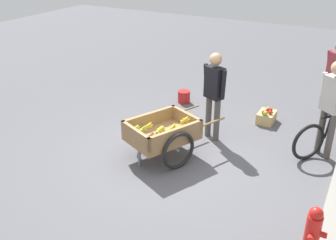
% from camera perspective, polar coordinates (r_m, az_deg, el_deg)
% --- Properties ---
extents(ground_plane, '(24.00, 24.00, 0.00)m').
position_cam_1_polar(ground_plane, '(6.53, 0.57, -6.21)').
color(ground_plane, '#56565B').
extents(fruit_cart, '(1.82, 1.37, 0.74)m').
position_cam_1_polar(fruit_cart, '(6.47, -0.79, -2.09)').
color(fruit_cart, '#937047').
rests_on(fruit_cart, ground).
extents(vendor_person, '(0.32, 0.51, 1.63)m').
position_cam_1_polar(vendor_person, '(6.92, 6.82, 4.59)').
color(vendor_person, '#4C4742').
rests_on(vendor_person, ground).
extents(bicycle, '(1.34, 1.07, 0.85)m').
position_cam_1_polar(bicycle, '(7.18, 22.99, -2.10)').
color(bicycle, black).
rests_on(bicycle, ground).
extents(cyclist_person, '(0.37, 0.49, 1.69)m').
position_cam_1_polar(cyclist_person, '(6.81, 23.03, 2.62)').
color(cyclist_person, '#4C4742').
rests_on(cyclist_person, ground).
extents(fire_hydrant, '(0.25, 0.25, 0.67)m').
position_cam_1_polar(fire_hydrant, '(4.97, 20.58, -15.13)').
color(fire_hydrant, red).
rests_on(fire_hydrant, ground).
extents(plastic_bucket, '(0.28, 0.28, 0.27)m').
position_cam_1_polar(plastic_bucket, '(8.78, 2.37, 3.46)').
color(plastic_bucket, '#B21E1E').
rests_on(plastic_bucket, ground).
extents(apple_crate, '(0.44, 0.32, 0.31)m').
position_cam_1_polar(apple_crate, '(8.06, 14.31, 0.47)').
color(apple_crate, tan).
rests_on(apple_crate, ground).
extents(bystander_person, '(0.37, 0.46, 1.58)m').
position_cam_1_polar(bystander_person, '(8.57, 23.46, 6.49)').
color(bystander_person, '#4C4742').
rests_on(bystander_person, ground).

